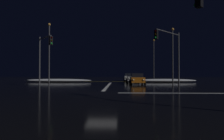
# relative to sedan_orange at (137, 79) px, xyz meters

# --- Properties ---
(ground) EXTENTS (120.00, 120.00, 0.10)m
(ground) POSITION_rel_sedan_orange_xyz_m (-3.93, -11.47, -0.85)
(ground) COLOR black
(stop_line_north) EXTENTS (0.35, 14.81, 0.01)m
(stop_line_north) POSITION_rel_sedan_orange_xyz_m (-3.93, -2.84, -0.80)
(stop_line_north) COLOR white
(stop_line_north) RESTS_ON ground
(centre_line_ns) EXTENTS (22.00, 0.15, 0.01)m
(centre_line_ns) POSITION_rel_sedan_orange_xyz_m (-3.93, 8.76, -0.80)
(centre_line_ns) COLOR yellow
(centre_line_ns) RESTS_ON ground
(crosswalk_bar_east) EXTENTS (14.81, 0.40, 0.01)m
(crosswalk_bar_east) POSITION_rel_sedan_orange_xyz_m (4.80, -11.47, -0.80)
(crosswalk_bar_east) COLOR white
(crosswalk_bar_east) RESTS_ON ground
(snow_bank_left_curb) EXTENTS (11.90, 1.50, 0.58)m
(snow_bank_left_curb) POSITION_rel_sedan_orange_xyz_m (-13.36, 6.12, -0.51)
(snow_bank_left_curb) COLOR white
(snow_bank_left_curb) RESTS_ON ground
(snow_bank_right_curb) EXTENTS (10.68, 1.50, 0.59)m
(snow_bank_right_curb) POSITION_rel_sedan_orange_xyz_m (5.50, 6.35, -0.51)
(snow_bank_right_curb) COLOR white
(snow_bank_right_curb) RESTS_ON ground
(sedan_orange) EXTENTS (2.02, 4.33, 1.57)m
(sedan_orange) POSITION_rel_sedan_orange_xyz_m (0.00, 0.00, 0.00)
(sedan_orange) COLOR #C66014
(sedan_orange) RESTS_ON ground
(sedan_silver) EXTENTS (2.02, 4.33, 1.57)m
(sedan_silver) POSITION_rel_sedan_orange_xyz_m (-0.26, 5.82, 0.00)
(sedan_silver) COLOR #B7B7BC
(sedan_silver) RESTS_ON ground
(sedan_white) EXTENTS (2.02, 4.33, 1.57)m
(sedan_white) POSITION_rel_sedan_orange_xyz_m (-0.55, 11.72, 0.00)
(sedan_white) COLOR silver
(sedan_white) RESTS_ON ground
(traffic_signal_ne) EXTENTS (3.84, 3.84, 6.76)m
(traffic_signal_ne) POSITION_rel_sedan_orange_xyz_m (3.64, -3.90, 3.89)
(traffic_signal_ne) COLOR #4C4C51
(traffic_signal_ne) RESTS_ON ground
(traffic_signal_nw) EXTENTS (2.67, 2.67, 6.37)m
(traffic_signal_nw) POSITION_rel_sedan_orange_xyz_m (-11.97, -3.44, 3.54)
(traffic_signal_nw) COLOR #4C4C51
(traffic_signal_nw) RESTS_ON ground
(streetlamp_right_near) EXTENTS (0.44, 0.44, 8.63)m
(streetlamp_right_near) POSITION_rel_sedan_orange_xyz_m (5.80, 2.76, 4.20)
(streetlamp_right_near) COLOR #424247
(streetlamp_right_near) RESTS_ON ground
(streetlamp_left_near) EXTENTS (0.44, 0.44, 9.57)m
(streetlamp_left_near) POSITION_rel_sedan_orange_xyz_m (-13.66, 2.76, 4.68)
(streetlamp_left_near) COLOR #424247
(streetlamp_left_near) RESTS_ON ground
(streetlamp_right_far) EXTENTS (0.44, 0.44, 9.69)m
(streetlamp_right_far) POSITION_rel_sedan_orange_xyz_m (5.80, 18.76, 4.74)
(streetlamp_right_far) COLOR #424247
(streetlamp_right_far) RESTS_ON ground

